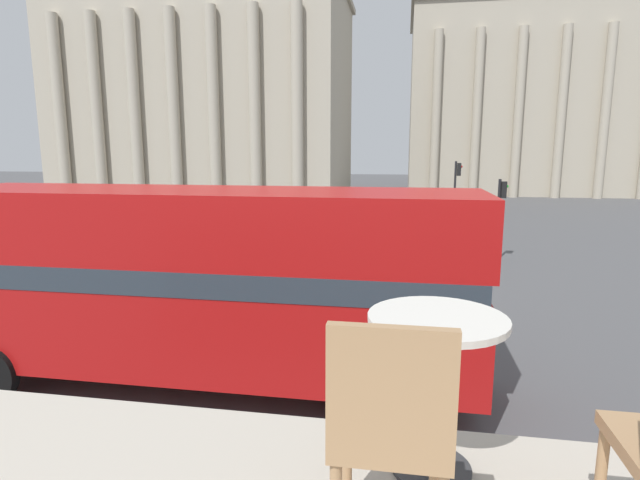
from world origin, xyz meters
TOP-DOWN VIEW (x-y plane):
  - double_decker_bus at (-2.99, 6.54)m, footprint 10.58×2.71m
  - cafe_dining_table at (0.96, -0.35)m, footprint 0.60×0.60m
  - cafe_chair_0 at (0.78, -0.90)m, footprint 0.40×0.40m
  - plaza_building_left at (-17.05, 42.68)m, footprint 25.14×15.89m
  - plaza_building_right at (13.90, 59.22)m, footprint 25.84×15.85m
  - traffic_light_near at (-3.35, 10.95)m, footprint 0.42×0.24m
  - traffic_light_mid at (4.87, 19.66)m, footprint 0.42×0.24m
  - traffic_light_far at (3.65, 26.10)m, footprint 0.42×0.24m
  - pedestrian_blue at (-1.71, 12.90)m, footprint 0.32×0.32m
  - pedestrian_yellow at (-7.21, 16.32)m, footprint 0.32×0.32m

SIDE VIEW (x-z plane):
  - pedestrian_blue at x=-1.71m, z-range 0.13..1.86m
  - pedestrian_yellow at x=-7.21m, z-range 0.14..1.91m
  - double_decker_bus at x=-2.99m, z-range 0.25..4.26m
  - traffic_light_mid at x=4.87m, z-range 0.56..4.12m
  - traffic_light_near at x=-3.35m, z-range 0.58..4.35m
  - traffic_light_far at x=3.65m, z-range 0.62..4.79m
  - cafe_chair_0 at x=0.78m, z-range 3.37..4.28m
  - cafe_dining_table at x=0.96m, z-range 3.48..4.21m
  - plaza_building_left at x=-17.05m, z-range 0.00..18.58m
  - plaza_building_right at x=13.90m, z-range 0.00..20.16m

